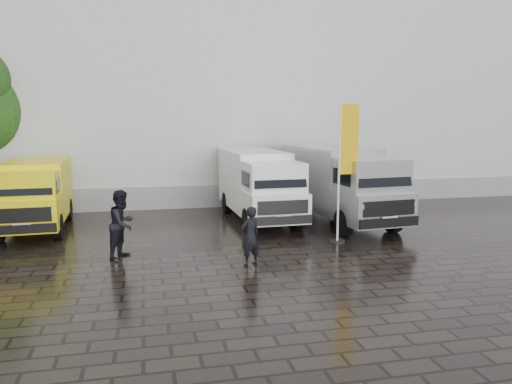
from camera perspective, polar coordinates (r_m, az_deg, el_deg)
ground at (r=15.46m, az=6.84°, el=-6.51°), size 120.00×120.00×0.00m
exhibition_hall at (r=30.95m, az=0.54°, el=12.21°), size 44.00×16.00×12.00m
hall_plinth at (r=23.38m, az=5.01°, el=-0.12°), size 44.00×0.15×1.00m
van_yellow at (r=19.38m, az=-23.91°, el=-0.46°), size 2.25×5.35×2.43m
van_white at (r=19.41m, az=0.34°, el=0.65°), size 2.26×6.24×2.68m
van_silver at (r=19.27m, az=9.61°, el=0.74°), size 2.86×6.78×2.86m
flagpole at (r=16.11m, az=10.08°, el=3.19°), size 0.88×0.50×4.59m
wheelie_bin at (r=23.64m, az=10.13°, el=-0.13°), size 0.77×0.77×1.00m
person_front at (r=13.52m, az=-0.65°, el=-5.07°), size 0.70×0.60×1.63m
person_tent at (r=14.79m, az=-15.03°, el=-3.54°), size 1.12×1.19×1.96m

